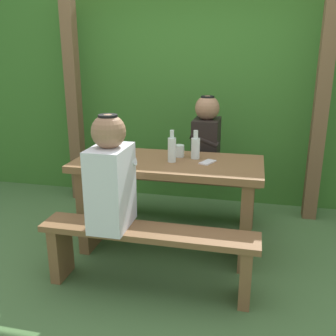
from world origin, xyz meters
name	(u,v)px	position (x,y,z in m)	size (l,w,h in m)	color
ground_plane	(168,246)	(0.00, 0.00, 0.00)	(12.00, 12.00, 0.00)	#456B3A
hedge_backdrop	(201,93)	(0.00, 1.64, 1.05)	(6.40, 1.07, 2.11)	#376E27
pergola_post_left	(74,100)	(-1.17, 0.86, 1.04)	(0.12, 0.12, 2.07)	brown
pergola_post_right	(321,107)	(1.17, 0.86, 1.04)	(0.12, 0.12, 2.07)	brown
picnic_table	(168,189)	(0.00, 0.00, 0.49)	(1.40, 0.64, 0.72)	brown
bench_near	(148,246)	(0.00, -0.57, 0.31)	(1.40, 0.24, 0.43)	brown
bench_far	(182,187)	(0.00, 0.57, 0.31)	(1.40, 0.24, 0.43)	brown
person_white_shirt	(111,176)	(-0.23, -0.57, 0.76)	(0.25, 0.35, 0.72)	silver
person_black_coat	(206,140)	(0.21, 0.57, 0.76)	(0.25, 0.35, 0.72)	black
drinking_glass	(179,151)	(0.06, 0.13, 0.76)	(0.08, 0.08, 0.09)	silver
bottle_left	(172,149)	(0.03, -0.02, 0.82)	(0.06, 0.06, 0.24)	silver
bottle_right	(195,147)	(0.19, 0.11, 0.81)	(0.07, 0.07, 0.22)	silver
cell_phone	(208,162)	(0.30, 0.01, 0.72)	(0.07, 0.14, 0.01)	silver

